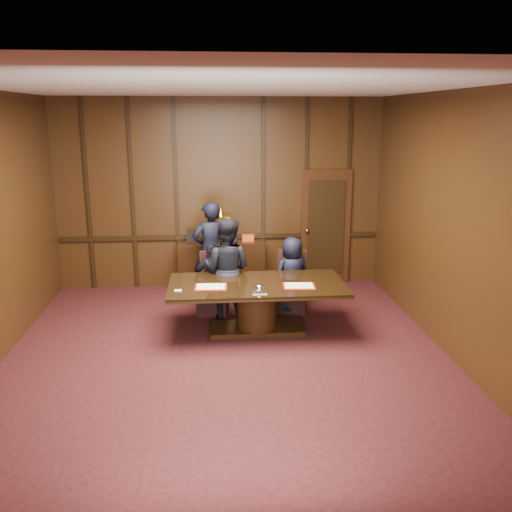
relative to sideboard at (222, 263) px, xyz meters
The scene contains 13 objects.
room 3.36m from the sideboard, 88.80° to the right, with size 7.00×7.04×3.50m.
sideboard is the anchor object (origin of this frame).
conference_table 2.21m from the sideboard, 77.54° to the right, with size 2.62×1.32×0.76m.
folder_left 2.33m from the sideboard, 95.01° to the right, with size 0.48×0.35×0.02m.
folder_right 2.61m from the sideboard, 65.56° to the right, with size 0.48×0.36×0.02m.
inkstand 2.67m from the sideboard, 79.63° to the right, with size 0.20×0.14×0.12m.
notepad 2.53m from the sideboard, 105.34° to the right, with size 0.10×0.07×0.01m, color #FFD97C.
chair_left 1.31m from the sideboard, 97.48° to the right, with size 0.55×0.55×0.99m.
chair_right 1.72m from the sideboard, 48.57° to the right, with size 0.56×0.56×0.99m.
signatory_left 1.38m from the sideboard, 97.23° to the right, with size 0.70×0.29×1.20m, color black.
signatory_right 1.77m from the sideboard, 50.34° to the right, with size 0.62×0.40×1.27m, color black.
witness_left 0.71m from the sideboard, 109.64° to the right, with size 0.64×0.42×1.74m, color black.
witness_right 1.57m from the sideboard, 88.02° to the right, with size 0.79×0.62×1.63m, color black.
Camera 1 is at (-0.18, -6.53, 3.18)m, focal length 38.00 mm.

